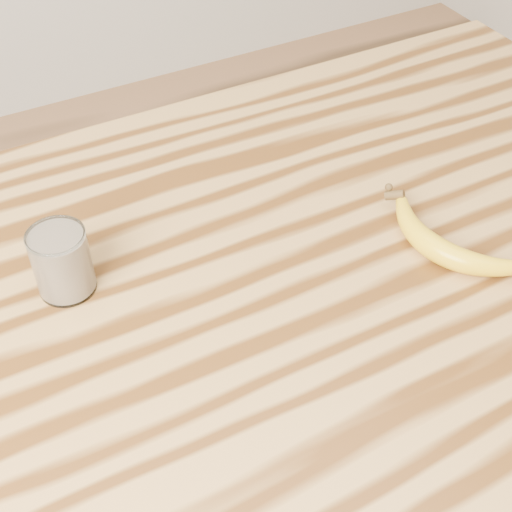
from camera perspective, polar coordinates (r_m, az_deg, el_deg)
name	(u,v)px	position (r m, az deg, el deg)	size (l,w,h in m)	color
table	(316,312)	(1.01, 4.85, -4.47)	(1.20, 0.80, 0.90)	#A57840
smoothie_glass	(62,262)	(0.86, -15.27, -0.44)	(0.07, 0.07, 0.09)	white
banana	(439,251)	(0.91, 14.41, 0.38)	(0.10, 0.26, 0.03)	gold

